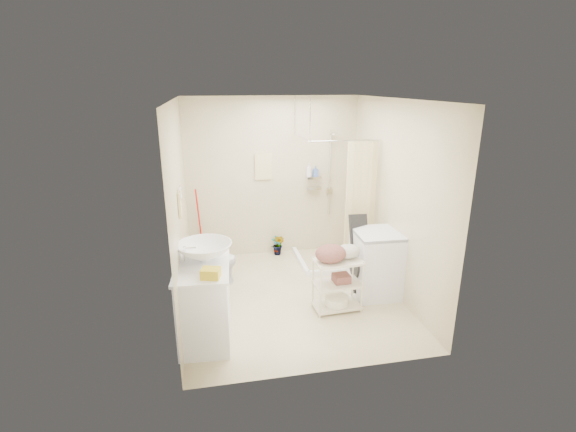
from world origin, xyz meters
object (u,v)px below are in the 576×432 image
Objects in this scene: vanity at (205,300)px; washing_machine at (377,263)px; laundry_rack at (337,280)px; toilet at (213,261)px.

vanity is 1.14× the size of washing_machine.
washing_machine is 0.72m from laundry_rack.
vanity reaches higher than laundry_rack.
toilet is at bearing 141.31° from laundry_rack.
vanity is 1.26× the size of laundry_rack.
toilet is 2.32m from washing_machine.
laundry_rack is at bearing -152.59° from washing_machine.
laundry_rack is at bearing -121.75° from toilet.
washing_machine is at bearing 18.14° from vanity.
vanity reaches higher than washing_machine.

